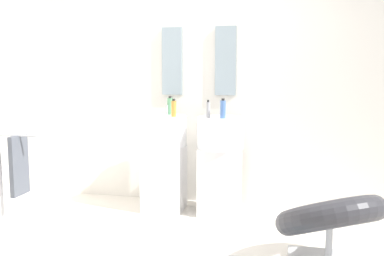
{
  "coord_description": "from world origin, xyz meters",
  "views": [
    {
      "loc": [
        0.9,
        -2.92,
        1.39
      ],
      "look_at": [
        0.15,
        0.55,
        0.95
      ],
      "focal_mm": 39.82,
      "sensor_mm": 36.0,
      "label": 1
    }
  ],
  "objects_px": {
    "pedestal_sink_right": "(220,162)",
    "pedestal_sink_left": "(164,160)",
    "lounge_chair": "(330,223)",
    "towel_rack": "(16,168)",
    "soap_bottle_grey": "(208,109)",
    "soap_bottle_green": "(170,106)",
    "soap_bottle_blue": "(223,109)",
    "soap_bottle_amber": "(174,108)"
  },
  "relations": [
    {
      "from": "pedestal_sink_right",
      "to": "pedestal_sink_left",
      "type": "bearing_deg",
      "value": 180.0
    },
    {
      "from": "lounge_chair",
      "to": "towel_rack",
      "type": "xyz_separation_m",
      "value": [
        -2.5,
        0.02,
        0.28
      ]
    },
    {
      "from": "lounge_chair",
      "to": "soap_bottle_grey",
      "type": "distance_m",
      "value": 1.62
    },
    {
      "from": "pedestal_sink_left",
      "to": "towel_rack",
      "type": "xyz_separation_m",
      "value": [
        -0.97,
        -1.08,
        0.1
      ]
    },
    {
      "from": "soap_bottle_green",
      "to": "pedestal_sink_right",
      "type": "bearing_deg",
      "value": -14.91
    },
    {
      "from": "soap_bottle_grey",
      "to": "soap_bottle_blue",
      "type": "distance_m",
      "value": 0.16
    },
    {
      "from": "soap_bottle_green",
      "to": "soap_bottle_amber",
      "type": "bearing_deg",
      "value": -66.18
    },
    {
      "from": "lounge_chair",
      "to": "soap_bottle_blue",
      "type": "height_order",
      "value": "soap_bottle_blue"
    },
    {
      "from": "pedestal_sink_right",
      "to": "soap_bottle_green",
      "type": "height_order",
      "value": "soap_bottle_green"
    },
    {
      "from": "towel_rack",
      "to": "lounge_chair",
      "type": "bearing_deg",
      "value": -0.54
    },
    {
      "from": "soap_bottle_blue",
      "to": "pedestal_sink_right",
      "type": "bearing_deg",
      "value": 107.86
    },
    {
      "from": "pedestal_sink_left",
      "to": "lounge_chair",
      "type": "height_order",
      "value": "pedestal_sink_left"
    },
    {
      "from": "towel_rack",
      "to": "soap_bottle_blue",
      "type": "distance_m",
      "value": 1.9
    },
    {
      "from": "pedestal_sink_right",
      "to": "lounge_chair",
      "type": "xyz_separation_m",
      "value": [
        0.95,
        -1.1,
        -0.17
      ]
    },
    {
      "from": "pedestal_sink_right",
      "to": "soap_bottle_grey",
      "type": "relative_size",
      "value": 6.3
    },
    {
      "from": "towel_rack",
      "to": "soap_bottle_blue",
      "type": "relative_size",
      "value": 4.99
    },
    {
      "from": "pedestal_sink_left",
      "to": "pedestal_sink_right",
      "type": "distance_m",
      "value": 0.58
    },
    {
      "from": "soap_bottle_green",
      "to": "soap_bottle_amber",
      "type": "distance_m",
      "value": 0.24
    },
    {
      "from": "pedestal_sink_right",
      "to": "soap_bottle_amber",
      "type": "height_order",
      "value": "soap_bottle_amber"
    },
    {
      "from": "soap_bottle_grey",
      "to": "soap_bottle_amber",
      "type": "bearing_deg",
      "value": 176.09
    },
    {
      "from": "soap_bottle_green",
      "to": "soap_bottle_grey",
      "type": "distance_m",
      "value": 0.51
    },
    {
      "from": "soap_bottle_amber",
      "to": "soap_bottle_blue",
      "type": "bearing_deg",
      "value": -7.28
    },
    {
      "from": "soap_bottle_amber",
      "to": "towel_rack",
      "type": "bearing_deg",
      "value": -137.31
    },
    {
      "from": "soap_bottle_green",
      "to": "towel_rack",
      "type": "bearing_deg",
      "value": -129.08
    },
    {
      "from": "soap_bottle_green",
      "to": "soap_bottle_amber",
      "type": "relative_size",
      "value": 1.09
    },
    {
      "from": "pedestal_sink_left",
      "to": "soap_bottle_blue",
      "type": "bearing_deg",
      "value": -12.17
    },
    {
      "from": "pedestal_sink_left",
      "to": "soap_bottle_green",
      "type": "relative_size",
      "value": 5.61
    },
    {
      "from": "soap_bottle_green",
      "to": "soap_bottle_blue",
      "type": "height_order",
      "value": "soap_bottle_green"
    },
    {
      "from": "lounge_chair",
      "to": "pedestal_sink_right",
      "type": "bearing_deg",
      "value": 130.76
    },
    {
      "from": "pedestal_sink_left",
      "to": "soap_bottle_amber",
      "type": "distance_m",
      "value": 0.56
    },
    {
      "from": "pedestal_sink_right",
      "to": "lounge_chair",
      "type": "bearing_deg",
      "value": -49.24
    },
    {
      "from": "pedestal_sink_right",
      "to": "lounge_chair",
      "type": "height_order",
      "value": "pedestal_sink_right"
    },
    {
      "from": "pedestal_sink_left",
      "to": "pedestal_sink_right",
      "type": "height_order",
      "value": "same"
    },
    {
      "from": "soap_bottle_green",
      "to": "soap_bottle_blue",
      "type": "bearing_deg",
      "value": -25.29
    },
    {
      "from": "towel_rack",
      "to": "soap_bottle_amber",
      "type": "bearing_deg",
      "value": 42.69
    },
    {
      "from": "soap_bottle_blue",
      "to": "pedestal_sink_left",
      "type": "bearing_deg",
      "value": 167.83
    },
    {
      "from": "towel_rack",
      "to": "pedestal_sink_left",
      "type": "bearing_deg",
      "value": 48.06
    },
    {
      "from": "lounge_chair",
      "to": "pedestal_sink_left",
      "type": "bearing_deg",
      "value": 144.27
    },
    {
      "from": "soap_bottle_amber",
      "to": "soap_bottle_blue",
      "type": "distance_m",
      "value": 0.51
    },
    {
      "from": "soap_bottle_grey",
      "to": "soap_bottle_green",
      "type": "bearing_deg",
      "value": 151.55
    },
    {
      "from": "pedestal_sink_left",
      "to": "soap_bottle_blue",
      "type": "height_order",
      "value": "soap_bottle_blue"
    },
    {
      "from": "soap_bottle_amber",
      "to": "lounge_chair",
      "type": "bearing_deg",
      "value": -36.21
    }
  ]
}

